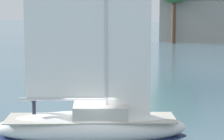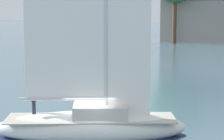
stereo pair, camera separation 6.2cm
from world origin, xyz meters
TOP-DOWN VIEW (x-y plane):
  - sailboat_main at (0.01, 0.01)m, footprint 10.64×6.80m
  - sailboat_moored_mid_channel at (-27.47, 48.77)m, footprint 2.77×8.36m

SIDE VIEW (x-z plane):
  - sailboat_moored_mid_channel at x=-27.47m, z-range -4.90..6.44m
  - sailboat_main at x=0.01m, z-range -5.99..8.23m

